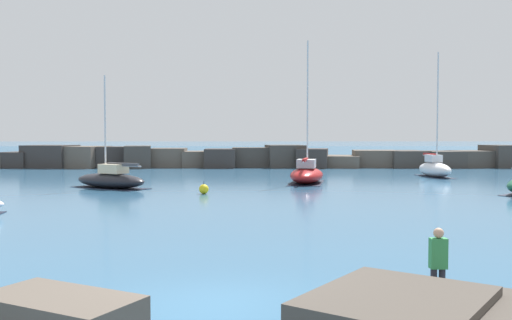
# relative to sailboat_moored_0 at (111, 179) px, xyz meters

# --- Properties ---
(ground_plane) EXTENTS (600.00, 600.00, 0.00)m
(ground_plane) POSITION_rel_sailboat_moored_0_xyz_m (8.83, -27.26, -0.61)
(ground_plane) COLOR #336084
(open_sea_beyond) EXTENTS (400.00, 116.00, 0.01)m
(open_sea_beyond) POSITION_rel_sailboat_moored_0_xyz_m (8.83, 85.44, -0.61)
(open_sea_beyond) COLOR #235175
(open_sea_beyond) RESTS_ON ground
(breakwater_jetty) EXTENTS (68.74, 6.84, 2.52)m
(breakwater_jetty) POSITION_rel_sailboat_moored_0_xyz_m (9.83, 25.20, 0.45)
(breakwater_jetty) COLOR #4C443D
(breakwater_jetty) RESTS_ON ground
(sailboat_moored_0) EXTENTS (6.28, 5.12, 7.81)m
(sailboat_moored_0) POSITION_rel_sailboat_moored_0_xyz_m (0.00, 0.00, 0.00)
(sailboat_moored_0) COLOR black
(sailboat_moored_0) RESTS_ON ground
(sailboat_moored_2) EXTENTS (2.28, 5.59, 10.82)m
(sailboat_moored_2) POSITION_rel_sailboat_moored_0_xyz_m (25.92, 10.17, 0.15)
(sailboat_moored_2) COLOR white
(sailboat_moored_2) RESTS_ON ground
(sailboat_moored_3) EXTENTS (3.59, 6.60, 10.91)m
(sailboat_moored_3) POSITION_rel_sailboat_moored_0_xyz_m (14.02, 3.88, 0.09)
(sailboat_moored_3) COLOR maroon
(sailboat_moored_3) RESTS_ON ground
(mooring_buoy_orange_near) EXTENTS (0.61, 0.61, 0.81)m
(mooring_buoy_orange_near) POSITION_rel_sailboat_moored_0_xyz_m (6.76, -4.01, -0.31)
(mooring_buoy_orange_near) COLOR yellow
(mooring_buoy_orange_near) RESTS_ON ground
(person_on_rocks) EXTENTS (0.36, 0.22, 1.71)m
(person_on_rocks) POSITION_rel_sailboat_moored_0_xyz_m (13.62, -27.44, 0.34)
(person_on_rocks) COLOR #282833
(person_on_rocks) RESTS_ON ground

